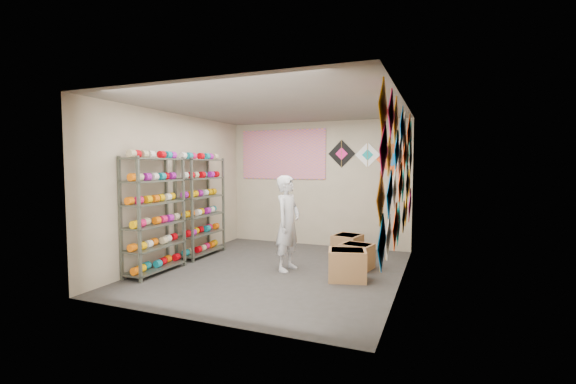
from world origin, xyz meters
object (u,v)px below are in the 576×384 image
at_px(shelf_rack_front, 154,215).
at_px(carton_c, 347,246).
at_px(carton_a, 347,265).
at_px(carton_b, 357,256).
at_px(shelf_rack_back, 201,207).
at_px(shopkeeper, 288,223).

xyz_separation_m(shelf_rack_front, carton_c, (2.69, 2.14, -0.73)).
distance_m(carton_a, carton_c, 1.41).
bearing_deg(carton_b, carton_c, 127.91).
bearing_deg(carton_b, shelf_rack_back, -164.20).
relative_size(carton_a, carton_b, 1.10).
height_order(carton_a, carton_b, carton_a).
relative_size(shelf_rack_front, carton_c, 3.71).
distance_m(shopkeeper, carton_b, 1.32).
relative_size(shelf_rack_front, carton_b, 3.71).
xyz_separation_m(shelf_rack_back, carton_c, (2.69, 0.84, -0.73)).
bearing_deg(shelf_rack_back, shelf_rack_front, -90.00).
bearing_deg(carton_c, carton_b, -52.10).
relative_size(shelf_rack_back, carton_b, 3.71).
xyz_separation_m(shelf_rack_back, shopkeeper, (1.95, -0.34, -0.16)).
height_order(shopkeeper, carton_c, shopkeeper).
xyz_separation_m(shelf_rack_front, shelf_rack_back, (0.00, 1.30, 0.00)).
distance_m(carton_b, carton_c, 0.72).
bearing_deg(carton_a, carton_b, 75.22).
bearing_deg(carton_b, carton_a, -77.70).
height_order(shelf_rack_back, carton_c, shelf_rack_back).
bearing_deg(carton_c, shelf_rack_back, -150.50).
bearing_deg(shelf_rack_front, carton_c, 38.50).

